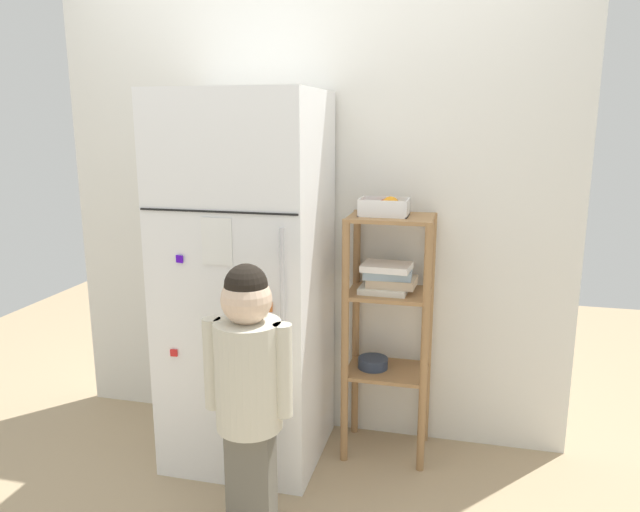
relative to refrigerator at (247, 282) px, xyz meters
name	(u,v)px	position (x,y,z in m)	size (l,w,h in m)	color
ground_plane	(291,457)	(0.21, -0.02, -0.88)	(6.00, 6.00, 0.00)	tan
kitchen_wall_back	(309,220)	(0.21, 0.35, 0.25)	(2.64, 0.03, 2.26)	silver
refrigerator	(247,282)	(0.00, 0.00, 0.00)	(0.71, 0.67, 1.76)	white
child_standing	(248,374)	(0.21, -0.56, -0.21)	(0.36, 0.26, 1.11)	#625E54
pantry_shelf_unit	(388,308)	(0.65, 0.16, -0.13)	(0.41, 0.32, 1.20)	#9E7247
fruit_bin	(386,207)	(0.63, 0.17, 0.35)	(0.23, 0.16, 0.09)	white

